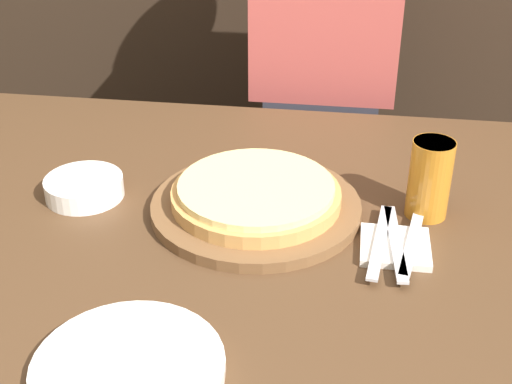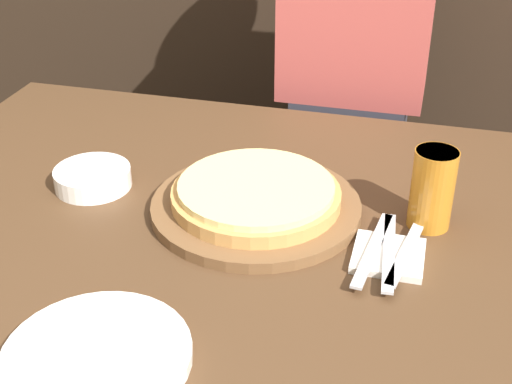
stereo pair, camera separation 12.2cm
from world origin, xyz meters
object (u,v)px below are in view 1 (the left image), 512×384
(dinner_plate, at_px, (128,368))
(pizza_on_board, at_px, (256,200))
(beer_glass, at_px, (430,176))
(side_bowl, at_px, (84,187))
(dinner_knife, at_px, (396,242))
(fork, at_px, (380,241))
(spoon, at_px, (412,244))
(diner_person, at_px, (321,114))

(dinner_plate, bearing_deg, pizza_on_board, 75.56)
(beer_glass, distance_m, side_bowl, 0.61)
(dinner_plate, distance_m, dinner_knife, 0.47)
(fork, xyz_separation_m, spoon, (0.05, 0.00, 0.00))
(diner_person, bearing_deg, dinner_knife, -77.50)
(spoon, distance_m, diner_person, 0.74)
(beer_glass, xyz_separation_m, dinner_plate, (-0.40, -0.44, -0.07))
(dinner_knife, distance_m, diner_person, 0.74)
(dinner_plate, bearing_deg, side_bowl, 116.51)
(beer_glass, height_order, dinner_plate, beer_glass)
(beer_glass, bearing_deg, diner_person, 109.63)
(pizza_on_board, relative_size, dinner_plate, 1.48)
(pizza_on_board, xyz_separation_m, dinner_plate, (-0.10, -0.41, -0.02))
(dinner_knife, bearing_deg, side_bowl, 170.40)
(dinner_knife, bearing_deg, spoon, 0.00)
(fork, height_order, spoon, same)
(pizza_on_board, distance_m, side_bowl, 0.31)
(dinner_plate, distance_m, spoon, 0.49)
(beer_glass, distance_m, spoon, 0.14)
(pizza_on_board, height_order, spoon, pizza_on_board)
(beer_glass, distance_m, dinner_plate, 0.60)
(beer_glass, xyz_separation_m, diner_person, (-0.21, 0.59, -0.16))
(beer_glass, relative_size, fork, 0.65)
(pizza_on_board, xyz_separation_m, dinner_knife, (0.24, -0.08, -0.01))
(pizza_on_board, height_order, dinner_plate, pizza_on_board)
(dinner_knife, bearing_deg, pizza_on_board, 160.70)
(beer_glass, bearing_deg, dinner_plate, -131.85)
(fork, distance_m, spoon, 0.05)
(fork, bearing_deg, diner_person, 100.56)
(pizza_on_board, bearing_deg, side_bowl, 178.13)
(beer_glass, distance_m, dinner_knife, 0.14)
(dinner_knife, bearing_deg, beer_glass, 65.13)
(beer_glass, bearing_deg, spoon, -104.04)
(dinner_knife, height_order, diner_person, diner_person)
(pizza_on_board, bearing_deg, diner_person, 82.87)
(side_bowl, xyz_separation_m, fork, (0.52, -0.09, -0.00))
(fork, height_order, dinner_knife, same)
(beer_glass, relative_size, diner_person, 0.10)
(beer_glass, height_order, spoon, beer_glass)
(side_bowl, distance_m, spoon, 0.58)
(spoon, height_order, diner_person, diner_person)
(side_bowl, xyz_separation_m, diner_person, (0.39, 0.62, -0.11))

